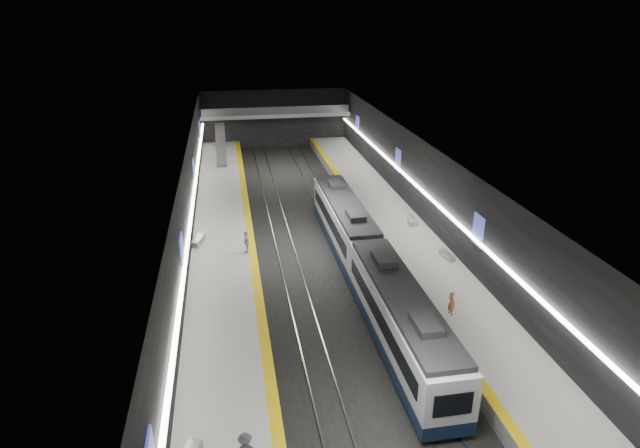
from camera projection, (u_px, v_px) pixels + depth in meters
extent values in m
plane|color=black|center=(317.00, 251.00, 44.10)|extent=(70.00, 70.00, 0.00)
cube|color=beige|center=(316.00, 157.00, 41.03)|extent=(20.00, 70.00, 0.04)
cube|color=black|center=(188.00, 214.00, 40.96)|extent=(0.04, 70.00, 8.00)
cube|color=black|center=(436.00, 198.00, 44.17)|extent=(0.04, 70.00, 8.00)
cube|color=black|center=(274.00, 119.00, 74.40)|extent=(20.00, 0.04, 8.00)
cube|color=slate|center=(224.00, 252.00, 42.70)|extent=(5.00, 70.00, 1.00)
cube|color=#ACACA7|center=(224.00, 246.00, 42.51)|extent=(5.00, 70.00, 0.02)
cube|color=yellow|center=(252.00, 244.00, 42.86)|extent=(0.60, 70.00, 0.02)
cube|color=slate|center=(404.00, 239.00, 45.11)|extent=(5.00, 70.00, 1.00)
cube|color=#ACACA7|center=(404.00, 233.00, 44.91)|extent=(5.00, 70.00, 0.02)
cube|color=yellow|center=(379.00, 235.00, 44.56)|extent=(0.60, 70.00, 0.02)
cube|color=gray|center=(278.00, 253.00, 43.56)|extent=(0.08, 70.00, 0.12)
cube|color=gray|center=(295.00, 252.00, 43.79)|extent=(0.08, 70.00, 0.12)
cube|color=gray|center=(338.00, 249.00, 44.36)|extent=(0.08, 70.00, 0.12)
cube|color=gray|center=(355.00, 247.00, 44.59)|extent=(0.08, 70.00, 0.12)
cube|color=#0F1E37|center=(399.00, 339.00, 31.30)|extent=(2.65, 15.00, 0.80)
cube|color=silver|center=(401.00, 315.00, 30.66)|extent=(2.65, 15.00, 2.50)
cube|color=black|center=(402.00, 293.00, 30.13)|extent=(2.44, 14.25, 0.30)
cube|color=black|center=(401.00, 314.00, 30.64)|extent=(2.69, 13.20, 1.00)
cube|color=black|center=(453.00, 405.00, 23.84)|extent=(1.85, 0.05, 1.20)
cube|color=#0F1E37|center=(344.00, 237.00, 44.94)|extent=(2.65, 15.00, 0.80)
cube|color=silver|center=(345.00, 218.00, 44.31)|extent=(2.65, 15.00, 2.50)
cube|color=black|center=(345.00, 203.00, 43.77)|extent=(2.44, 14.25, 0.30)
cube|color=black|center=(345.00, 218.00, 44.29)|extent=(2.69, 13.20, 1.00)
cube|color=black|center=(368.00, 259.00, 37.49)|extent=(1.85, 0.05, 1.20)
cube|color=#404DC0|center=(182.00, 252.00, 33.51)|extent=(0.10, 1.50, 2.20)
cube|color=#404DC0|center=(194.00, 170.00, 49.88)|extent=(0.10, 1.50, 2.20)
cube|color=#404DC0|center=(200.00, 130.00, 65.34)|extent=(0.10, 1.50, 2.20)
cube|color=#404DC0|center=(478.00, 230.00, 36.69)|extent=(0.10, 1.50, 2.20)
cube|color=#404DC0|center=(398.00, 160.00, 53.06)|extent=(0.10, 1.50, 2.20)
cube|color=#404DC0|center=(357.00, 125.00, 68.52)|extent=(0.10, 1.50, 2.20)
cube|color=white|center=(191.00, 216.00, 41.07)|extent=(0.25, 68.60, 0.12)
cube|color=white|center=(433.00, 201.00, 44.21)|extent=(0.25, 68.60, 0.12)
cube|color=gray|center=(276.00, 114.00, 72.20)|extent=(20.00, 3.00, 0.50)
cube|color=#47474C|center=(277.00, 111.00, 70.59)|extent=(19.60, 0.08, 1.00)
cube|color=#99999E|center=(221.00, 144.00, 65.43)|extent=(1.20, 7.50, 3.92)
cube|color=#99999E|center=(198.00, 241.00, 42.98)|extent=(1.12, 2.13, 0.50)
cube|color=#99999E|center=(447.00, 256.00, 40.52)|extent=(0.71, 1.66, 0.39)
cube|color=#99999E|center=(411.00, 221.00, 47.00)|extent=(0.97, 1.92, 0.45)
imported|color=#B46043|center=(451.00, 303.00, 33.00)|extent=(0.51, 0.65, 1.56)
imported|color=beige|center=(246.00, 242.00, 41.15)|extent=(0.52, 1.09, 1.80)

